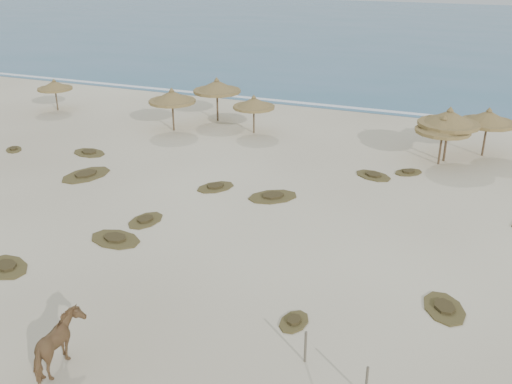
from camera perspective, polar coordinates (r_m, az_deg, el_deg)
ground at (r=22.66m, az=-9.00°, el=-7.07°), size 160.00×160.00×0.00m
ocean at (r=92.89m, az=15.95°, el=15.29°), size 200.00×100.00×0.01m
foam_line at (r=45.31m, az=8.00°, el=8.47°), size 70.00×0.60×0.01m
palapa_0 at (r=45.93m, az=-19.49°, el=9.99°), size 3.08×3.08×2.42m
palapa_1 at (r=38.58m, az=-8.40°, el=9.35°), size 3.91×3.91×2.92m
palapa_2 at (r=40.55m, az=-3.94°, el=10.43°), size 4.09×4.09×3.12m
palapa_3 at (r=37.68m, az=-0.22°, el=8.85°), size 3.36×3.36×2.58m
palapa_4 at (r=34.05m, az=18.75°, el=6.93°), size 3.97×3.97×3.22m
palapa_5 at (r=33.51m, az=18.22°, el=6.26°), size 3.67×3.67×2.87m
palapa_6 at (r=35.83m, az=22.19°, el=6.84°), size 3.48×3.48×2.94m
horse at (r=17.83m, az=-19.11°, el=-14.28°), size 1.25×2.10×1.66m
fence_post_near at (r=17.40m, az=4.96°, el=-15.17°), size 0.08×0.08×1.06m
fence_post_far at (r=16.49m, az=10.99°, el=-18.18°), size 0.09×0.09×1.04m
scrub_1 at (r=32.18m, az=-16.64°, el=1.67°), size 2.56×3.28×0.16m
scrub_2 at (r=26.16m, az=-10.99°, el=-2.77°), size 1.49×2.07×0.16m
scrub_3 at (r=28.13m, az=1.69°, el=-0.44°), size 2.98×2.89×0.16m
scrub_4 at (r=20.78m, az=18.31°, el=-10.94°), size 2.01×2.42×0.16m
scrub_6 at (r=35.69m, az=-16.35°, el=3.81°), size 2.44×1.84×0.16m
scrub_7 at (r=31.38m, az=11.64°, el=1.64°), size 2.46×2.10×0.16m
scrub_8 at (r=37.84m, az=-23.06°, el=3.95°), size 1.63×1.64×0.16m
scrub_9 at (r=24.80m, az=-13.90°, el=-4.56°), size 2.58×1.88×0.16m
scrub_10 at (r=32.30m, az=15.00°, el=1.94°), size 1.90×1.89×0.16m
scrub_11 at (r=24.08m, az=-23.70°, el=-6.85°), size 2.59×2.20×0.16m
scrub_12 at (r=19.19m, az=3.82°, el=-12.78°), size 1.03×1.45×0.16m
scrub_13 at (r=29.31m, az=-4.07°, el=0.52°), size 2.25×2.44×0.16m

